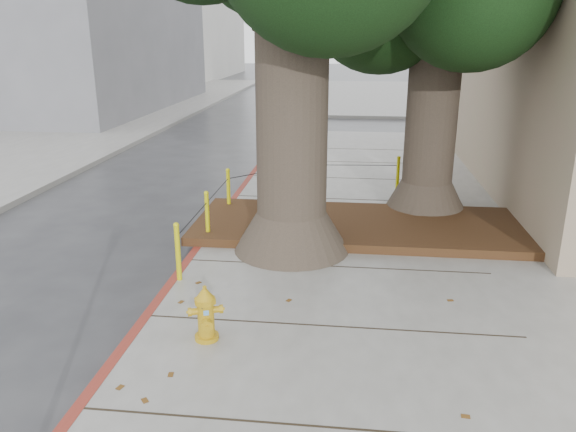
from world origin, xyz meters
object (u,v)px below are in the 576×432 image
at_px(fire_hydrant, 206,314).
at_px(car_red, 555,113).
at_px(car_silver, 493,115).
at_px(car_dark, 59,108).

height_order(fire_hydrant, car_red, car_red).
bearing_deg(car_red, fire_hydrant, 153.88).
xyz_separation_m(fire_hydrant, car_red, (10.12, 18.73, 0.14)).
height_order(fire_hydrant, car_silver, car_silver).
height_order(car_red, car_dark, car_dark).
bearing_deg(car_dark, fire_hydrant, -60.97).
xyz_separation_m(fire_hydrant, car_silver, (7.36, 17.69, 0.14)).
bearing_deg(car_dark, car_red, -1.30).
relative_size(fire_hydrant, car_red, 0.19).
xyz_separation_m(car_silver, car_red, (2.77, 1.04, 0.00)).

